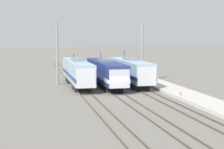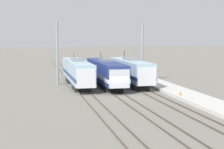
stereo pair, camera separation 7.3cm
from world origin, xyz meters
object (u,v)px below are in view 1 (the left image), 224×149
Objects in this scene: catenary_tower_right at (142,52)px; traffic_cone at (181,93)px; locomotive_far_right at (131,71)px; catenary_tower_left at (57,52)px; locomotive_far_left at (78,72)px; locomotive_center at (106,73)px.

traffic_cone is (0.18, -16.02, -4.51)m from catenary_tower_right.
locomotive_far_right reaches higher than traffic_cone.
traffic_cone is at bearing -48.37° from catenary_tower_left.
catenary_tower_left is (-2.91, 2.36, 2.98)m from locomotive_far_left.
locomotive_center is at bearing -27.81° from catenary_tower_left.
locomotive_center is at bearing -165.16° from locomotive_far_right.
locomotive_far_left is 17.81m from traffic_cone.
catenary_tower_left reaches higher than locomotive_far_right.
traffic_cone is (11.33, -13.66, -1.54)m from locomotive_far_left.
catenary_tower_right is (6.89, 3.78, 3.00)m from locomotive_center.
locomotive_center is 33.37× the size of traffic_cone.
catenary_tower_left is 1.00× the size of catenary_tower_right.
catenary_tower_right is at bearing 45.09° from locomotive_far_right.
traffic_cone is at bearing -89.35° from catenary_tower_right.
locomotive_far_right is at bearing 14.84° from locomotive_center.
catenary_tower_right is at bearing 0.00° from catenary_tower_left.
catenary_tower_right is (14.06, 0.00, 0.00)m from catenary_tower_left.
traffic_cone is (14.24, -16.02, -4.51)m from catenary_tower_left.
locomotive_far_right is at bearing -1.99° from locomotive_far_left.
locomotive_center is 4.40m from locomotive_far_right.
locomotive_center is 14.22m from traffic_cone.
locomotive_center is at bearing -151.28° from catenary_tower_right.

